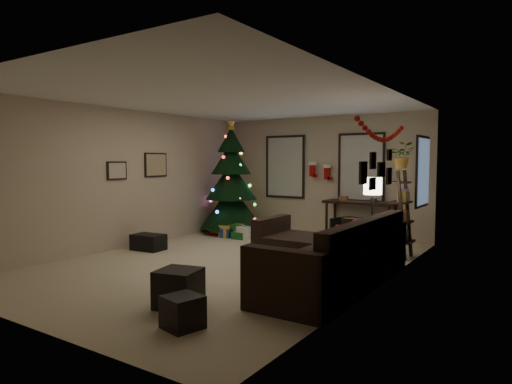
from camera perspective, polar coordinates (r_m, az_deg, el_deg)
floor at (r=7.62m, az=-3.15°, el=-8.90°), size 7.00×7.00×0.00m
ceiling at (r=7.49m, az=-3.24°, el=11.67°), size 7.00×7.00×0.00m
wall_back at (r=10.45m, az=8.34°, el=2.04°), size 5.00×0.00×5.00m
wall_front at (r=5.08m, az=-27.47°, el=-0.41°), size 5.00×0.00×5.00m
wall_left at (r=9.15m, az=-15.87°, el=1.66°), size 0.00×7.00×7.00m
wall_right at (r=6.27m, az=15.45°, el=0.66°), size 0.00×7.00×7.00m
window_back_left at (r=10.86m, az=3.74°, el=3.21°), size 1.05×0.06×1.50m
window_back_right at (r=10.05m, az=13.20°, el=3.04°), size 1.05×0.06×1.50m
window_right_wall at (r=8.73m, az=20.48°, el=2.44°), size 0.06×0.90×1.30m
christmas_tree at (r=10.50m, az=-3.15°, el=0.81°), size 1.45×1.45×2.70m
presents at (r=10.11m, az=-2.16°, el=-4.99°), size 1.50×1.01×0.30m
sofa at (r=6.55m, az=9.04°, el=-8.32°), size 2.15×3.10×0.93m
pillow_red_a at (r=5.82m, az=10.49°, el=-6.56°), size 0.26×0.46×0.44m
pillow_red_b at (r=6.35m, az=12.54°, el=-5.70°), size 0.22×0.47×0.46m
pillow_cream at (r=6.53m, az=13.14°, el=-5.54°), size 0.24×0.39×0.37m
ottoman_near at (r=5.41m, az=-9.77°, el=-11.93°), size 0.56×0.56×0.44m
ottoman_far at (r=4.78m, az=-9.28°, el=-14.78°), size 0.43×0.43×0.33m
desk at (r=9.83m, az=13.11°, el=-1.71°), size 1.55×0.55×0.84m
desk_chair at (r=9.27m, az=11.86°, el=-4.88°), size 0.67×0.64×0.56m
bookshelf at (r=8.21m, az=18.19°, el=-2.88°), size 0.30×0.46×1.53m
potted_plant at (r=8.01m, az=18.07°, el=4.90°), size 0.59×0.53×0.57m
floor_lamp at (r=7.70m, az=14.56°, el=0.04°), size 0.30×0.30×1.42m
art_map at (r=9.61m, az=-12.59°, el=3.38°), size 0.04×0.60×0.50m
art_abstract at (r=8.94m, az=-17.23°, el=2.60°), size 0.04×0.45×0.35m
gallery at (r=6.20m, az=15.11°, el=2.68°), size 0.03×1.25×0.54m
garland at (r=6.48m, az=15.69°, el=7.43°), size 0.08×1.90×0.30m
stocking_left at (r=10.34m, az=7.21°, el=2.90°), size 0.20×0.05×0.36m
stocking_right at (r=10.27m, az=9.05°, el=2.54°), size 0.20×0.05×0.36m
storage_bin at (r=8.85m, az=-13.48°, el=-6.20°), size 0.63×0.45×0.30m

